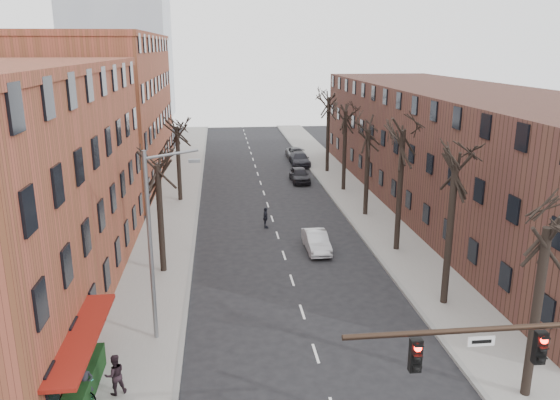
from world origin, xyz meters
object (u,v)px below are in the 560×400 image
object	(u,v)px
parked_car_mid	(300,159)
bicycle	(79,390)
silver_sedan	(316,241)
parked_car_near	(300,175)
pedestrian_a	(85,384)

from	to	relation	value
parked_car_mid	bicycle	size ratio (longest dim) A/B	2.90
parked_car_mid	silver_sedan	bearing A→B (deg)	-95.63
parked_car_near	bicycle	distance (m)	37.01
pedestrian_a	bicycle	distance (m)	0.50
pedestrian_a	silver_sedan	bearing A→B (deg)	46.36
silver_sedan	parked_car_mid	bearing A→B (deg)	82.98
silver_sedan	bicycle	bearing A→B (deg)	-129.01
pedestrian_a	parked_car_near	bearing A→B (deg)	62.41
silver_sedan	parked_car_near	bearing A→B (deg)	83.98
parked_car_near	bicycle	world-z (taller)	parked_car_near
parked_car_near	pedestrian_a	bearing A→B (deg)	-112.09
parked_car_mid	pedestrian_a	distance (m)	44.99
parked_car_near	parked_car_mid	bearing A→B (deg)	80.46
silver_sedan	bicycle	world-z (taller)	silver_sedan
bicycle	parked_car_near	bearing A→B (deg)	12.53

